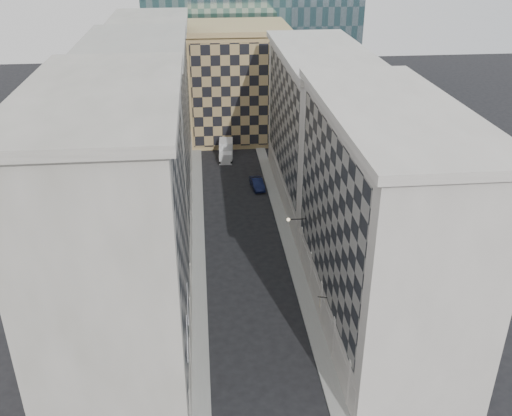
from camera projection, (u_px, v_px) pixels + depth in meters
sidewalk_west at (198, 246)px, 65.82m from camera, size 1.50×100.00×0.15m
sidewalk_east at (288, 242)px, 66.75m from camera, size 1.50×100.00×0.15m
bldg_left_a at (119, 243)px, 43.15m from camera, size 10.80×22.80×23.70m
bldg_left_b at (142, 147)px, 62.93m from camera, size 10.80×22.80×22.70m
bldg_left_c at (155, 97)px, 82.71m from camera, size 10.80×22.80×21.70m
bldg_right_a at (381, 222)px, 49.31m from camera, size 10.80×26.80×20.70m
bldg_right_b at (319, 127)px, 73.53m from camera, size 10.80×28.80×19.70m
tan_block at (237, 82)px, 95.95m from camera, size 16.80×14.80×18.80m
flagpoles_left at (187, 321)px, 40.86m from camera, size 0.10×6.33×2.33m
bracket_lamp at (290, 220)px, 58.59m from camera, size 1.98×0.36×0.36m
box_truck at (226, 151)px, 89.87m from camera, size 2.47×5.25×2.80m
dark_car at (257, 184)px, 79.95m from camera, size 1.92×4.43×1.42m
shop_sign at (320, 301)px, 49.98m from camera, size 0.84×0.74×0.82m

